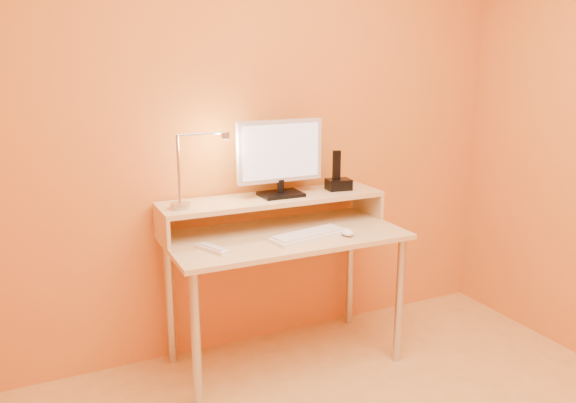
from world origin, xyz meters
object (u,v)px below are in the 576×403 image
phone_dock (338,184)px  remote_control (212,249)px  lamp_base (180,206)px  mouse (347,232)px  monitor_panel (280,151)px  keyboard (309,236)px

phone_dock → remote_control: (-0.81, -0.25, -0.18)m
lamp_base → mouse: bearing=-19.9°
remote_control → phone_dock: bearing=-6.8°
monitor_panel → phone_dock: bearing=-3.1°
remote_control → mouse: bearing=-28.9°
keyboard → remote_control: size_ratio=2.17×
keyboard → remote_control: 0.49m
phone_dock → keyboard: phone_dock is taller
monitor_panel → keyboard: bearing=-85.9°
keyboard → mouse: bearing=-21.7°
lamp_base → mouse: (0.77, -0.28, -0.15)m
keyboard → remote_control: (-0.49, 0.02, -0.00)m
phone_dock → remote_control: 0.87m
monitor_panel → mouse: monitor_panel is taller
phone_dock → keyboard: 0.46m
monitor_panel → mouse: bearing=-56.4°
mouse → monitor_panel: bearing=136.2°
monitor_panel → lamp_base: 0.59m
keyboard → phone_dock: bearing=29.0°
monitor_panel → remote_control: (-0.46, -0.26, -0.39)m
lamp_base → remote_control: size_ratio=0.55×
phone_dock → mouse: 0.38m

